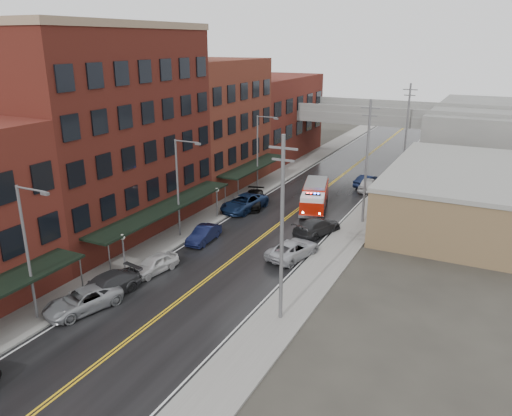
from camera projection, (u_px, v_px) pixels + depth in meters
The scene contains 32 objects.
road at pixel (275, 227), 47.92m from camera, with size 11.00×160.00×0.02m, color black.
sidewalk_left at pixel (210, 215), 50.98m from camera, with size 3.00×160.00×0.15m, color slate.
sidewalk_right at pixel (349, 239), 44.82m from camera, with size 3.00×160.00×0.15m, color slate.
curb_left at pixel (224, 218), 50.28m from camera, with size 0.30×160.00×0.15m, color gray.
curb_right at pixel (331, 236), 45.52m from camera, with size 0.30×160.00×0.15m, color gray.
brick_building_b at pixel (109, 135), 44.72m from camera, with size 9.00×20.00×18.00m, color #4E1714.
brick_building_c at pixel (211, 124), 60.05m from camera, with size 9.00×15.00×15.00m, color brown.
brick_building_far at pixel (272, 117), 75.38m from camera, with size 9.00×20.00×12.00m, color maroon.
tan_building at pixel (466, 197), 48.86m from camera, with size 14.00×22.00×5.00m, color brown.
right_far_block at pixel (500, 134), 72.99m from camera, with size 18.00×30.00×8.00m, color slate.
awning_1 at pixel (166, 208), 44.19m from camera, with size 2.60×18.00×3.09m.
awning_2 at pixel (254, 166), 59.04m from camera, with size 2.60×13.00×3.09m.
globe_lamp_1 at pixel (123, 244), 38.01m from camera, with size 0.44×0.44×3.12m.
globe_lamp_2 at pixel (217, 196), 49.89m from camera, with size 0.44×0.44×3.12m.
street_lamp_0 at pixel (29, 246), 30.36m from camera, with size 2.64×0.22×9.00m.
street_lamp_1 at pixel (180, 182), 43.94m from camera, with size 2.64×0.22×9.00m.
street_lamp_2 at pixel (259, 149), 57.52m from camera, with size 2.64×0.22×9.00m.
utility_pole_0 at pixel (282, 228), 30.14m from camera, with size 1.80×0.24×12.00m.
utility_pole_1 at pixel (367, 160), 47.12m from camera, with size 1.80×0.24×12.00m.
utility_pole_2 at pixel (407, 129), 64.09m from camera, with size 1.80×0.24×12.00m.
overpass at pixel (365, 120), 73.17m from camera, with size 40.00×10.00×7.50m.
fire_truck at pixel (315, 196), 52.44m from camera, with size 4.57×8.02×2.79m.
parked_car_left_2 at pixel (83, 301), 33.00m from camera, with size 2.39×5.18×1.44m, color gray.
parked_car_left_3 at pixel (105, 286), 34.77m from camera, with size 2.18×5.36×1.55m, color #2B2B2D.
parked_car_left_4 at pixel (154, 264), 38.45m from camera, with size 1.66×4.12×1.41m, color silver.
parked_car_left_5 at pixel (204, 234), 44.31m from camera, with size 1.49×4.26×1.40m, color black.
parked_car_left_6 at pixel (244, 203), 52.48m from camera, with size 2.76×5.98×1.66m, color #112242.
parked_car_left_7 at pixel (253, 200), 53.77m from camera, with size 2.17×5.33×1.55m, color black.
parked_car_right_0 at pixel (293, 249), 41.10m from camera, with size 2.44×5.29×1.47m, color #A3A5AA.
parked_car_right_1 at pixel (317, 226), 45.98m from camera, with size 2.18×5.35×1.55m, color #252628.
parked_car_right_2 at pixel (368, 184), 59.35m from camera, with size 1.90×4.73×1.61m, color #BEBEBE.
parked_car_right_3 at pixel (369, 181), 60.86m from camera, with size 1.62×4.65×1.53m, color black.
Camera 1 is at (18.34, -10.94, 17.07)m, focal length 35.00 mm.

